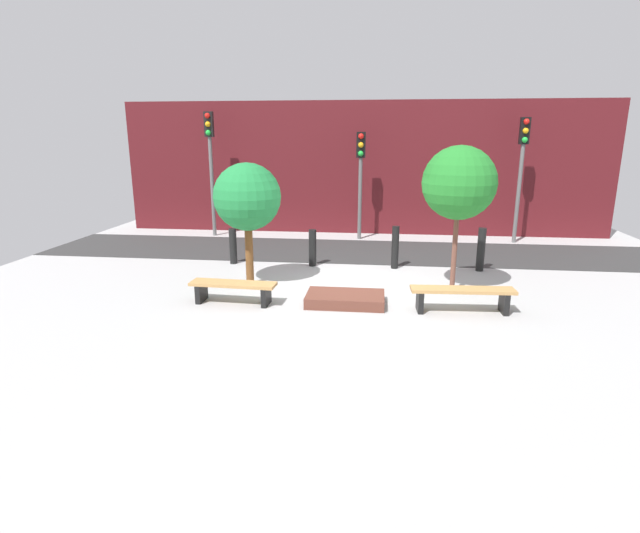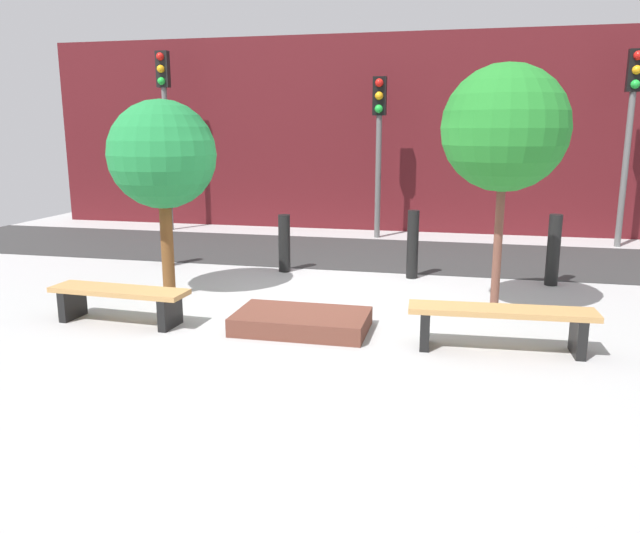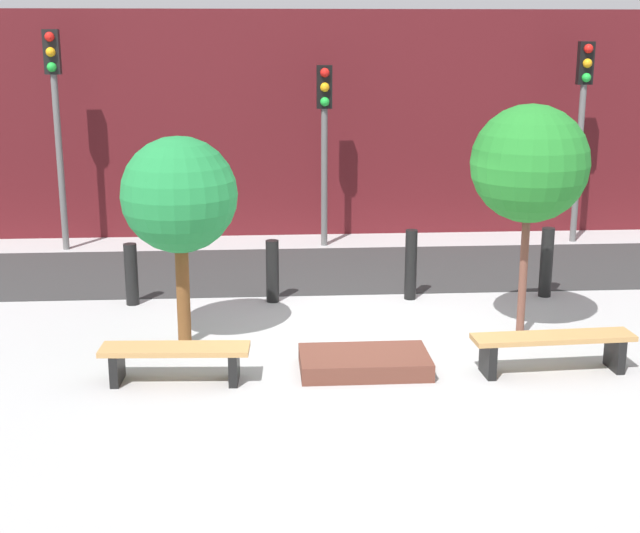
% 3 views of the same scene
% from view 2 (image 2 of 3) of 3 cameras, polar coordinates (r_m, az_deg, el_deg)
% --- Properties ---
extents(ground_plane, '(18.00, 18.00, 0.00)m').
position_cam_2_polar(ground_plane, '(8.18, -0.09, -3.88)').
color(ground_plane, '#A9A9A9').
extents(road_strip, '(18.00, 3.10, 0.01)m').
position_cam_2_polar(road_strip, '(11.82, 4.03, 1.23)').
color(road_strip, '#313131').
rests_on(road_strip, ground).
extents(building_facade, '(16.20, 0.50, 4.37)m').
position_cam_2_polar(building_facade, '(14.62, 6.04, 11.93)').
color(building_facade, '#511419').
rests_on(building_facade, ground).
extents(bench_left, '(1.73, 0.52, 0.43)m').
position_cam_2_polar(bench_left, '(7.90, -17.86, -2.75)').
color(bench_left, black).
rests_on(bench_left, ground).
extents(bench_right, '(1.95, 0.50, 0.47)m').
position_cam_2_polar(bench_right, '(6.84, 16.20, -4.69)').
color(bench_right, black).
rests_on(bench_right, ground).
extents(planter_bed, '(1.54, 0.90, 0.21)m').
position_cam_2_polar(planter_bed, '(7.30, -1.69, -5.05)').
color(planter_bed, brown).
rests_on(planter_bed, ground).
extents(tree_behind_left_bench, '(1.46, 1.46, 2.70)m').
position_cam_2_polar(tree_behind_left_bench, '(8.80, -14.22, 9.79)').
color(tree_behind_left_bench, brown).
rests_on(tree_behind_left_bench, ground).
extents(tree_behind_right_bench, '(1.51, 1.51, 3.07)m').
position_cam_2_polar(tree_behind_right_bench, '(7.87, 16.56, 11.98)').
color(tree_behind_right_bench, brown).
rests_on(tree_behind_right_bench, ground).
extents(bollard_far_left, '(0.19, 0.19, 0.93)m').
position_cam_2_polar(bollard_far_left, '(10.98, -13.81, 2.46)').
color(bollard_far_left, black).
rests_on(bollard_far_left, ground).
extents(bollard_left, '(0.19, 0.19, 0.94)m').
position_cam_2_polar(bollard_left, '(10.23, -3.28, 2.13)').
color(bollard_left, black).
rests_on(bollard_left, ground).
extents(bollard_center, '(0.18, 0.18, 1.07)m').
position_cam_2_polar(bollard_center, '(9.85, 8.47, 2.00)').
color(bollard_center, black).
rests_on(bollard_center, ground).
extents(bollard_right, '(0.19, 0.19, 1.07)m').
position_cam_2_polar(bollard_right, '(9.92, 20.57, 1.42)').
color(bollard_right, black).
rests_on(bollard_right, ground).
extents(traffic_light_west, '(0.28, 0.27, 3.99)m').
position_cam_2_polar(traffic_light_west, '(14.85, -14.02, 13.78)').
color(traffic_light_west, '#606060').
rests_on(traffic_light_west, ground).
extents(traffic_light_mid_west, '(0.28, 0.27, 3.36)m').
position_cam_2_polar(traffic_light_mid_west, '(13.41, 5.41, 12.54)').
color(traffic_light_mid_west, '#5B5B5B').
rests_on(traffic_light_mid_west, ground).
extents(traffic_light_mid_east, '(0.28, 0.27, 3.78)m').
position_cam_2_polar(traffic_light_mid_east, '(13.66, 26.56, 12.45)').
color(traffic_light_mid_east, '#5E5E5E').
rests_on(traffic_light_mid_east, ground).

